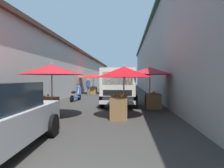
{
  "coord_description": "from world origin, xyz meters",
  "views": [
    {
      "loc": [
        -1.66,
        -1.45,
        1.52
      ],
      "look_at": [
        11.16,
        -0.36,
        1.18
      ],
      "focal_mm": 29.96,
      "sensor_mm": 36.0,
      "label": 1
    }
  ],
  "objects_px": {
    "fruit_stall_mid_lane": "(51,76)",
    "vendor_in_shade": "(88,86)",
    "vendor_by_crates": "(110,85)",
    "fruit_stall_near_right": "(93,77)",
    "delivery_truck": "(120,88)",
    "fruit_stall_near_left": "(150,77)",
    "fruit_stall_far_left": "(123,79)",
    "plastic_stool": "(117,96)",
    "parked_scooter": "(76,95)"
  },
  "relations": [
    {
      "from": "fruit_stall_far_left",
      "to": "vendor_by_crates",
      "type": "xyz_separation_m",
      "value": [
        12.0,
        1.7,
        -0.62
      ]
    },
    {
      "from": "fruit_stall_near_left",
      "to": "vendor_in_shade",
      "type": "bearing_deg",
      "value": 33.4
    },
    {
      "from": "vendor_by_crates",
      "to": "fruit_stall_near_right",
      "type": "bearing_deg",
      "value": 93.43
    },
    {
      "from": "vendor_by_crates",
      "to": "parked_scooter",
      "type": "height_order",
      "value": "vendor_by_crates"
    },
    {
      "from": "fruit_stall_mid_lane",
      "to": "fruit_stall_far_left",
      "type": "relative_size",
      "value": 1.14
    },
    {
      "from": "fruit_stall_near_left",
      "to": "fruit_stall_mid_lane",
      "type": "height_order",
      "value": "fruit_stall_near_left"
    },
    {
      "from": "parked_scooter",
      "to": "plastic_stool",
      "type": "distance_m",
      "value": 2.89
    },
    {
      "from": "delivery_truck",
      "to": "fruit_stall_mid_lane",
      "type": "bearing_deg",
      "value": 142.81
    },
    {
      "from": "vendor_in_shade",
      "to": "plastic_stool",
      "type": "distance_m",
      "value": 5.02
    },
    {
      "from": "vendor_in_shade",
      "to": "delivery_truck",
      "type": "bearing_deg",
      "value": -154.0
    },
    {
      "from": "fruit_stall_near_right",
      "to": "fruit_stall_far_left",
      "type": "height_order",
      "value": "fruit_stall_near_right"
    },
    {
      "from": "vendor_by_crates",
      "to": "fruit_stall_near_left",
      "type": "bearing_deg",
      "value": -162.38
    },
    {
      "from": "fruit_stall_far_left",
      "to": "vendor_in_shade",
      "type": "xyz_separation_m",
      "value": [
        9.72,
        3.48,
        -0.6
      ]
    },
    {
      "from": "fruit_stall_near_left",
      "to": "fruit_stall_mid_lane",
      "type": "distance_m",
      "value": 4.91
    },
    {
      "from": "fruit_stall_near_right",
      "to": "fruit_stall_mid_lane",
      "type": "xyz_separation_m",
      "value": [
        -12.13,
        -0.61,
        -0.08
      ]
    },
    {
      "from": "fruit_stall_near_right",
      "to": "parked_scooter",
      "type": "bearing_deg",
      "value": 179.94
    },
    {
      "from": "fruit_stall_near_right",
      "to": "delivery_truck",
      "type": "relative_size",
      "value": 0.58
    },
    {
      "from": "fruit_stall_near_left",
      "to": "fruit_stall_far_left",
      "type": "bearing_deg",
      "value": 150.75
    },
    {
      "from": "fruit_stall_mid_lane",
      "to": "vendor_in_shade",
      "type": "distance_m",
      "value": 10.0
    },
    {
      "from": "fruit_stall_near_left",
      "to": "delivery_truck",
      "type": "bearing_deg",
      "value": 66.05
    },
    {
      "from": "fruit_stall_mid_lane",
      "to": "delivery_truck",
      "type": "height_order",
      "value": "fruit_stall_mid_lane"
    },
    {
      "from": "delivery_truck",
      "to": "parked_scooter",
      "type": "distance_m",
      "value": 3.95
    },
    {
      "from": "fruit_stall_near_right",
      "to": "vendor_by_crates",
      "type": "bearing_deg",
      "value": -86.57
    },
    {
      "from": "parked_scooter",
      "to": "fruit_stall_mid_lane",
      "type": "bearing_deg",
      "value": -173.73
    },
    {
      "from": "fruit_stall_near_left",
      "to": "vendor_by_crates",
      "type": "bearing_deg",
      "value": 17.62
    },
    {
      "from": "delivery_truck",
      "to": "parked_scooter",
      "type": "xyz_separation_m",
      "value": [
        2.29,
        3.16,
        -0.59
      ]
    },
    {
      "from": "fruit_stall_far_left",
      "to": "plastic_stool",
      "type": "xyz_separation_m",
      "value": [
        5.69,
        0.55,
        -1.18
      ]
    },
    {
      "from": "fruit_stall_near_left",
      "to": "parked_scooter",
      "type": "xyz_separation_m",
      "value": [
        3.0,
        4.76,
        -1.17
      ]
    },
    {
      "from": "fruit_stall_near_right",
      "to": "vendor_by_crates",
      "type": "distance_m",
      "value": 1.9
    },
    {
      "from": "fruit_stall_near_right",
      "to": "vendor_by_crates",
      "type": "relative_size",
      "value": 1.85
    },
    {
      "from": "fruit_stall_mid_lane",
      "to": "fruit_stall_far_left",
      "type": "distance_m",
      "value": 2.81
    },
    {
      "from": "fruit_stall_near_right",
      "to": "delivery_truck",
      "type": "distance_m",
      "value": 9.36
    },
    {
      "from": "fruit_stall_mid_lane",
      "to": "vendor_by_crates",
      "type": "distance_m",
      "value": 12.3
    },
    {
      "from": "fruit_stall_near_right",
      "to": "fruit_stall_far_left",
      "type": "bearing_deg",
      "value": -164.0
    },
    {
      "from": "fruit_stall_near_left",
      "to": "fruit_stall_near_right",
      "type": "bearing_deg",
      "value": 26.6
    },
    {
      "from": "parked_scooter",
      "to": "vendor_in_shade",
      "type": "bearing_deg",
      "value": 0.87
    },
    {
      "from": "fruit_stall_far_left",
      "to": "delivery_truck",
      "type": "distance_m",
      "value": 3.16
    },
    {
      "from": "fruit_stall_mid_lane",
      "to": "parked_scooter",
      "type": "height_order",
      "value": "fruit_stall_mid_lane"
    },
    {
      "from": "plastic_stool",
      "to": "delivery_truck",
      "type": "bearing_deg",
      "value": -173.6
    },
    {
      "from": "fruit_stall_near_right",
      "to": "plastic_stool",
      "type": "relative_size",
      "value": 6.63
    },
    {
      "from": "fruit_stall_mid_lane",
      "to": "plastic_stool",
      "type": "height_order",
      "value": "fruit_stall_mid_lane"
    },
    {
      "from": "delivery_truck",
      "to": "vendor_by_crates",
      "type": "relative_size",
      "value": 3.2
    },
    {
      "from": "fruit_stall_far_left",
      "to": "parked_scooter",
      "type": "bearing_deg",
      "value": 32.3
    },
    {
      "from": "parked_scooter",
      "to": "plastic_stool",
      "type": "relative_size",
      "value": 3.88
    },
    {
      "from": "vendor_by_crates",
      "to": "vendor_in_shade",
      "type": "relative_size",
      "value": 0.99
    },
    {
      "from": "fruit_stall_mid_lane",
      "to": "parked_scooter",
      "type": "distance_m",
      "value": 5.79
    },
    {
      "from": "vendor_by_crates",
      "to": "fruit_stall_far_left",
      "type": "bearing_deg",
      "value": -171.92
    },
    {
      "from": "fruit_stall_near_left",
      "to": "vendor_by_crates",
      "type": "distance_m",
      "value": 10.1
    },
    {
      "from": "plastic_stool",
      "to": "fruit_stall_mid_lane",
      "type": "bearing_deg",
      "value": 159.18
    },
    {
      "from": "fruit_stall_far_left",
      "to": "delivery_truck",
      "type": "relative_size",
      "value": 0.43
    }
  ]
}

